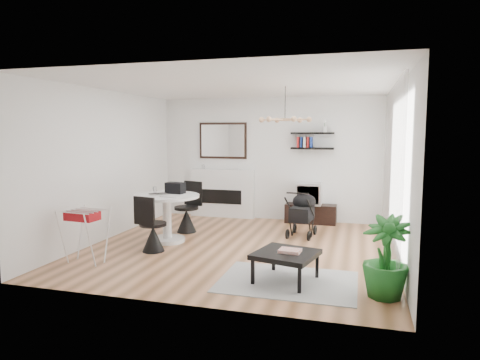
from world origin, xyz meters
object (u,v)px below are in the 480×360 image
(drying_rack, at_px, (85,235))
(potted_plant, at_px, (386,257))
(dining_table, at_px, (167,211))
(stroller, at_px, (302,216))
(crt_tv, at_px, (309,194))
(coffee_table, at_px, (286,255))
(fireplace, at_px, (222,187))
(tv_console, at_px, (311,214))

(drying_rack, xyz_separation_m, potted_plant, (4.23, -0.19, 0.06))
(dining_table, xyz_separation_m, drying_rack, (-0.63, -1.47, -0.13))
(stroller, bearing_deg, crt_tv, 97.58)
(drying_rack, bearing_deg, crt_tv, 57.65)
(drying_rack, bearing_deg, potted_plant, 2.58)
(coffee_table, bearing_deg, fireplace, 118.99)
(stroller, height_order, potted_plant, potted_plant)
(tv_console, distance_m, coffee_table, 3.73)
(crt_tv, distance_m, stroller, 1.22)
(drying_rack, relative_size, stroller, 0.91)
(tv_console, relative_size, stroller, 1.21)
(tv_console, bearing_deg, fireplace, 176.57)
(fireplace, height_order, dining_table, fireplace)
(dining_table, relative_size, potted_plant, 1.18)
(crt_tv, bearing_deg, fireplace, 176.40)
(stroller, bearing_deg, fireplace, 153.31)
(crt_tv, distance_m, coffee_table, 3.73)
(tv_console, xyz_separation_m, drying_rack, (-2.92, -3.74, 0.22))
(tv_console, relative_size, coffee_table, 1.20)
(dining_table, height_order, stroller, stroller)
(dining_table, distance_m, potted_plant, 3.97)
(tv_console, bearing_deg, dining_table, -135.21)
(stroller, bearing_deg, potted_plant, -57.39)
(tv_console, height_order, drying_rack, drying_rack)
(crt_tv, xyz_separation_m, stroller, (0.02, -1.19, -0.26))
(fireplace, relative_size, tv_console, 2.01)
(crt_tv, bearing_deg, potted_plant, -70.92)
(potted_plant, bearing_deg, coffee_table, 170.25)
(dining_table, bearing_deg, potted_plant, -24.83)
(stroller, distance_m, potted_plant, 3.05)
(fireplace, distance_m, dining_table, 2.41)
(fireplace, xyz_separation_m, tv_console, (2.03, -0.12, -0.48))
(tv_console, bearing_deg, crt_tv, -175.65)
(tv_console, xyz_separation_m, crt_tv, (-0.04, -0.00, 0.44))
(tv_console, relative_size, dining_table, 0.94)
(drying_rack, height_order, stroller, stroller)
(fireplace, distance_m, tv_console, 2.09)
(fireplace, distance_m, drying_rack, 3.97)
(crt_tv, distance_m, drying_rack, 4.72)
(drying_rack, relative_size, potted_plant, 0.83)
(coffee_table, relative_size, potted_plant, 0.92)
(crt_tv, relative_size, stroller, 0.60)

